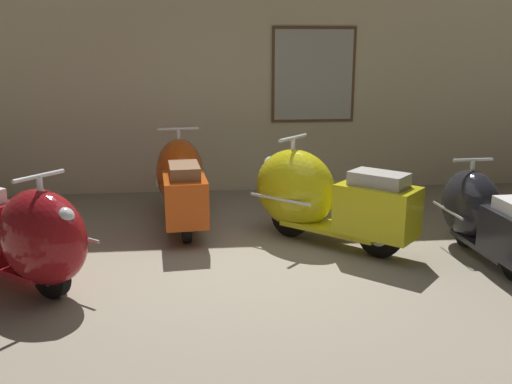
# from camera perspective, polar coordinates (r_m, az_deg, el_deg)

# --- Properties ---
(ground_plane) EXTENTS (60.00, 60.00, 0.00)m
(ground_plane) POSITION_cam_1_polar(r_m,az_deg,el_deg) (5.37, -0.08, -8.17)
(ground_plane) COLOR gray
(showroom_back_wall) EXTENTS (18.00, 0.63, 3.62)m
(showroom_back_wall) POSITION_cam_1_polar(r_m,az_deg,el_deg) (8.20, -3.35, 12.66)
(showroom_back_wall) COLOR beige
(showroom_back_wall) RESTS_ON ground
(scooter_0) EXTENTS (1.68, 1.48, 1.07)m
(scooter_0) POSITION_cam_1_polar(r_m,az_deg,el_deg) (5.27, -22.62, -4.09)
(scooter_0) COLOR black
(scooter_0) RESTS_ON ground
(scooter_1) EXTENTS (0.67, 1.86, 1.11)m
(scooter_1) POSITION_cam_1_polar(r_m,az_deg,el_deg) (6.77, -7.57, 1.05)
(scooter_1) COLOR black
(scooter_1) RESTS_ON ground
(scooter_2) EXTENTS (1.72, 1.65, 1.13)m
(scooter_2) POSITION_cam_1_polar(r_m,az_deg,el_deg) (6.06, 6.33, -0.43)
(scooter_2) COLOR black
(scooter_2) RESTS_ON ground
(scooter_3) EXTENTS (0.54, 1.59, 0.96)m
(scooter_3) POSITION_cam_1_polar(r_m,az_deg,el_deg) (6.08, 21.98, -2.15)
(scooter_3) COLOR black
(scooter_3) RESTS_ON ground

